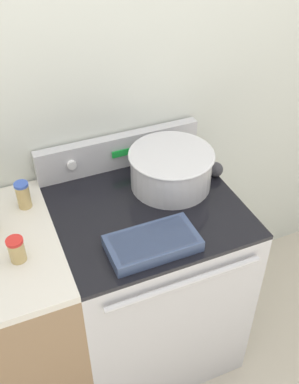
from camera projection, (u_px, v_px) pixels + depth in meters
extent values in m
cube|color=silver|center=(112.00, 98.00, 1.93)|extent=(8.00, 0.05, 2.50)
cube|color=#BCBCC1|center=(147.00, 282.00, 2.15)|extent=(0.77, 0.70, 0.92)
cube|color=black|center=(147.00, 209.00, 1.86)|extent=(0.77, 0.70, 0.02)
cylinder|color=silver|center=(185.00, 283.00, 1.64)|extent=(0.63, 0.02, 0.02)
cube|color=#BCBCC1|center=(119.00, 151.00, 2.04)|extent=(0.77, 0.05, 0.16)
cylinder|color=white|center=(72.00, 165.00, 1.94)|extent=(0.04, 0.02, 0.04)
cylinder|color=white|center=(168.00, 143.00, 2.08)|extent=(0.04, 0.02, 0.04)
cube|color=green|center=(122.00, 153.00, 2.01)|extent=(0.09, 0.01, 0.03)
cube|color=#896B4C|center=(9.00, 328.00, 1.96)|extent=(0.54, 0.70, 0.92)
cylinder|color=silver|center=(171.00, 169.00, 1.92)|extent=(0.35, 0.35, 0.16)
torus|color=silver|center=(172.00, 154.00, 1.87)|extent=(0.37, 0.37, 0.01)
cylinder|color=beige|center=(171.00, 157.00, 1.88)|extent=(0.32, 0.32, 0.02)
cube|color=#38476B|center=(153.00, 243.00, 1.66)|extent=(0.34, 0.18, 0.05)
cube|color=beige|center=(153.00, 241.00, 1.65)|extent=(0.30, 0.16, 0.03)
cylinder|color=#333338|center=(202.00, 160.00, 2.11)|extent=(0.01, 0.25, 0.01)
sphere|color=#333338|center=(216.00, 170.00, 2.00)|extent=(0.07, 0.07, 0.07)
cylinder|color=tan|center=(23.00, 196.00, 1.81)|extent=(0.05, 0.05, 0.11)
cylinder|color=#3856B7|center=(21.00, 185.00, 1.77)|extent=(0.06, 0.06, 0.01)
cylinder|color=tan|center=(17.00, 251.00, 1.59)|extent=(0.06, 0.06, 0.09)
cylinder|color=red|center=(14.00, 241.00, 1.56)|extent=(0.06, 0.06, 0.01)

